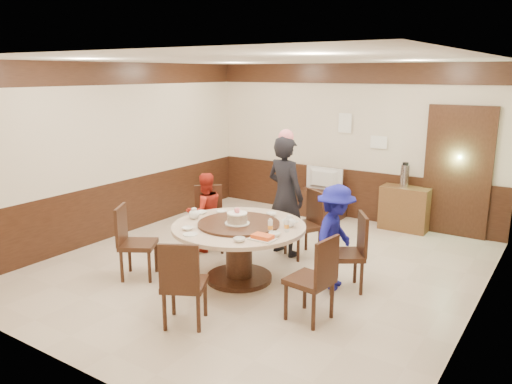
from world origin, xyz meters
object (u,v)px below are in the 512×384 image
Objects in this scene: tv_stand at (322,203)px; thermos at (405,176)px; shrimp_platter at (263,238)px; person_standing at (285,196)px; person_blue at (335,237)px; television at (322,179)px; side_cabinet at (405,208)px; banquet_table at (239,241)px; person_red at (205,212)px; birthday_cake at (237,218)px.

thermos reaches higher than tv_stand.
shrimp_platter reaches higher than tv_stand.
person_blue is at bearing 161.30° from person_standing.
person_blue is at bearing 121.26° from television.
person_blue reaches higher than thermos.
thermos reaches higher than side_cabinet.
television is at bearing 23.95° from person_blue.
banquet_table is 0.70m from shrimp_platter.
person_red is at bearing 80.92° from person_blue.
person_blue is 3.23m from tv_stand.
person_blue is 4.18× the size of birthday_cake.
tv_stand is at bearing -0.00° from television.
shrimp_platter is (0.57, -0.33, 0.24)m from banquet_table.
thermos reaches higher than shrimp_platter.
person_red is at bearing 78.54° from television.
side_cabinet is (1.13, 3.31, -0.16)m from banquet_table.
shrimp_platter is 0.38× the size of side_cabinet.
tv_stand is at bearing -178.89° from side_cabinet.
shrimp_platter is (-0.56, -0.80, 0.12)m from person_blue.
person_red is at bearing 40.33° from person_standing.
thermos is at bearing 1.14° from tv_stand.
birthday_cake is 3.53m from thermos.
person_standing is at bearing 90.15° from banquet_table.
person_red is 3.79× the size of birthday_cake.
person_standing is 2.15m from television.
person_red reaches higher than banquet_table.
tv_stand is 2.24× the size of thermos.
banquet_table is at bearing 103.45° from person_standing.
birthday_cake reaches higher than shrimp_platter.
tv_stand is 1.15× the size of television.
tv_stand is (0.65, 2.64, -0.35)m from person_red.
person_standing is at bearing 90.57° from birthday_cake.
shrimp_platter is at bearing -26.55° from birthday_cake.
person_blue is at bearing -89.31° from thermos.
thermos is (-0.03, 2.83, 0.28)m from person_blue.
banquet_table reaches higher than side_cabinet.
thermos is (-0.04, 0.00, 0.56)m from side_cabinet.
banquet_table is at bearing 108.05° from person_blue.
person_red is (-1.07, -0.55, -0.29)m from person_standing.
shrimp_platter is at bearing 90.13° from person_red.
person_standing is 2.21× the size of side_cabinet.
person_red reaches higher than birthday_cake.
tv_stand is (-0.42, 3.28, -0.28)m from banquet_table.
tv_stand is at bearing -178.86° from thermos.
side_cabinet is (1.13, 2.13, -0.51)m from person_standing.
birthday_cake reaches higher than banquet_table.
television is at bearing -65.44° from person_standing.
person_standing reaches higher than banquet_table.
television reaches higher than side_cabinet.
television is (0.00, 0.00, 0.46)m from tv_stand.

